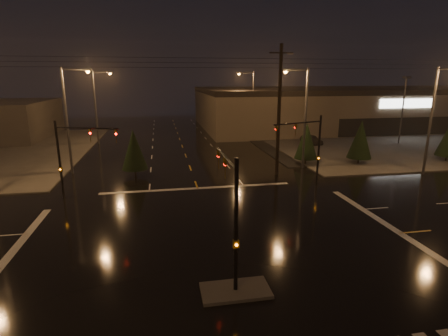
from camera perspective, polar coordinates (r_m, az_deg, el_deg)
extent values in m
plane|color=black|center=(19.53, -0.69, -13.10)|extent=(140.00, 140.00, 0.00)
cube|color=#413E3A|center=(58.13, 24.25, 4.33)|extent=(36.00, 36.00, 0.12)
cube|color=#413E3A|center=(16.11, 1.89, -19.35)|extent=(3.00, 1.60, 0.15)
cube|color=beige|center=(29.62, -4.33, -3.31)|extent=(16.00, 0.50, 0.01)
cube|color=black|center=(59.58, 29.30, 3.95)|extent=(50.00, 24.00, 0.08)
cube|color=#6C604D|center=(73.79, 20.75, 9.27)|extent=(60.00, 28.00, 7.00)
cube|color=black|center=(73.62, 20.98, 11.83)|extent=(60.20, 28.20, 0.80)
cube|color=white|center=(62.05, 27.61, 9.33)|extent=(9.00, 0.20, 1.40)
cube|color=black|center=(62.41, 27.19, 6.06)|extent=(22.00, 0.15, 2.80)
cylinder|color=black|center=(14.68, 1.98, -9.83)|extent=(0.18, 0.18, 6.00)
cylinder|color=black|center=(15.98, 0.32, 1.68)|extent=(0.12, 4.50, 0.12)
imported|color=#594707|center=(17.94, -0.89, 2.94)|extent=(0.16, 0.20, 1.00)
cube|color=#594707|center=(14.99, 1.96, -12.26)|extent=(0.25, 0.18, 0.35)
cylinder|color=black|center=(31.24, 15.20, 2.83)|extent=(0.18, 0.18, 6.00)
cylinder|color=black|center=(29.12, 12.04, 7.19)|extent=(4.74, 1.82, 0.12)
imported|color=#594707|center=(27.67, 8.56, 6.88)|extent=(0.24, 0.22, 1.00)
cube|color=#594707|center=(31.39, 15.12, 1.58)|extent=(0.25, 0.18, 0.35)
cylinder|color=black|center=(29.21, -25.27, 1.15)|extent=(0.18, 0.18, 6.00)
cylinder|color=black|center=(27.44, -21.50, 6.07)|extent=(4.74, 1.82, 0.12)
imported|color=#594707|center=(26.36, -17.26, 6.01)|extent=(0.24, 0.22, 1.00)
cube|color=#594707|center=(29.36, -25.12, -0.18)|extent=(0.25, 0.18, 0.35)
cylinder|color=#38383A|center=(36.31, -24.26, 6.84)|extent=(0.24, 0.24, 10.00)
cylinder|color=#38383A|center=(35.83, -23.16, 14.59)|extent=(2.40, 0.14, 0.14)
cube|color=#38383A|center=(35.62, -21.37, 14.68)|extent=(0.70, 0.30, 0.18)
sphere|color=orange|center=(35.62, -21.35, 14.47)|extent=(0.32, 0.32, 0.32)
cylinder|color=#38383A|center=(51.93, -20.23, 9.16)|extent=(0.24, 0.24, 10.00)
cylinder|color=#38383A|center=(51.59, -19.36, 14.56)|extent=(2.40, 0.14, 0.14)
cube|color=#38383A|center=(51.44, -18.10, 14.60)|extent=(0.70, 0.30, 0.18)
sphere|color=orange|center=(51.44, -18.09, 14.46)|extent=(0.32, 0.32, 0.32)
cylinder|color=#38383A|center=(36.29, 13.12, 7.73)|extent=(0.24, 0.24, 10.00)
cylinder|color=#38383A|center=(35.61, 11.74, 15.43)|extent=(2.40, 0.14, 0.14)
cube|color=#38383A|center=(35.22, 10.01, 15.44)|extent=(0.70, 0.30, 0.18)
sphere|color=orange|center=(35.22, 10.00, 15.23)|extent=(0.32, 0.32, 0.32)
cylinder|color=#38383A|center=(55.13, 4.78, 10.25)|extent=(0.24, 0.24, 10.00)
cylinder|color=#38383A|center=(54.69, 3.63, 15.27)|extent=(2.40, 0.14, 0.14)
cube|color=#38383A|center=(54.43, 2.46, 15.23)|extent=(0.70, 0.30, 0.18)
sphere|color=orange|center=(54.43, 2.46, 15.10)|extent=(0.32, 0.32, 0.32)
cylinder|color=#38383A|center=(38.12, 30.64, 6.41)|extent=(0.24, 0.24, 10.00)
cylinder|color=black|center=(33.06, 8.96, 9.04)|extent=(0.32, 0.32, 12.00)
cube|color=black|center=(32.99, 9.33, 18.07)|extent=(2.20, 0.12, 0.12)
cylinder|color=black|center=(38.43, 13.13, 1.04)|extent=(0.18, 0.18, 0.70)
cone|color=black|center=(37.98, 13.32, 4.32)|extent=(2.42, 2.42, 3.77)
cylinder|color=black|center=(40.41, 21.07, 1.09)|extent=(0.18, 0.18, 0.70)
cone|color=black|center=(39.97, 21.38, 4.37)|extent=(2.56, 2.56, 3.99)
cylinder|color=black|center=(45.96, 32.49, 1.30)|extent=(0.18, 0.18, 0.70)
cylinder|color=black|center=(34.14, -14.26, -0.71)|extent=(0.18, 0.18, 0.70)
cone|color=black|center=(33.64, -14.50, 2.95)|extent=(2.40, 2.40, 3.75)
imported|color=black|center=(50.46, 14.10, 4.52)|extent=(2.20, 4.18, 1.35)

